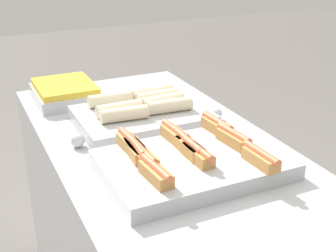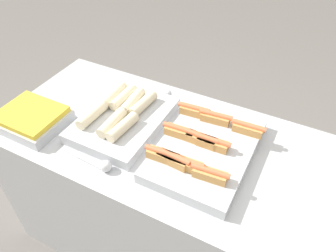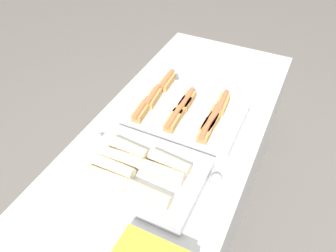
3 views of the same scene
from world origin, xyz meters
name	(u,v)px [view 1 (image 1 of 3)]	position (x,y,z in m)	size (l,w,h in m)	color
tray_hotdogs	(191,161)	(0.11, 0.00, 0.89)	(0.40, 0.54, 0.10)	#B7BABF
tray_wraps	(142,114)	(-0.30, 0.00, 0.89)	(0.34, 0.47, 0.10)	#B7BABF
tray_side_front	(65,92)	(-0.66, -0.20, 0.89)	(0.29, 0.25, 0.07)	#B7BABF
serving_spoon_near	(76,139)	(-0.22, -0.27, 0.87)	(0.25, 0.05, 0.05)	silver
serving_spoon_far	(213,113)	(-0.23, 0.27, 0.87)	(0.24, 0.05, 0.05)	silver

